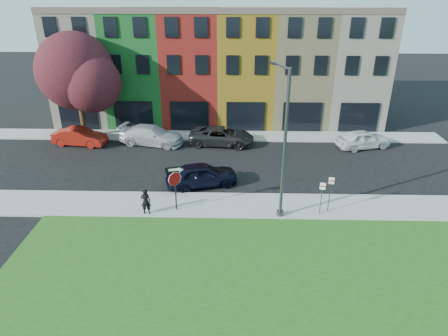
{
  "coord_description": "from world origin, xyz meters",
  "views": [
    {
      "loc": [
        -1.03,
        -17.95,
        12.45
      ],
      "look_at": [
        -1.6,
        4.0,
        2.11
      ],
      "focal_mm": 32.0,
      "sensor_mm": 36.0,
      "label": 1
    }
  ],
  "objects_px": {
    "man": "(146,201)",
    "street_lamp": "(283,146)",
    "stop_sign": "(175,179)",
    "sedan_near": "(202,175)"
  },
  "relations": [
    {
      "from": "stop_sign",
      "to": "sedan_near",
      "type": "distance_m",
      "value": 3.78
    },
    {
      "from": "sedan_near",
      "to": "man",
      "type": "bearing_deg",
      "value": 125.21
    },
    {
      "from": "stop_sign",
      "to": "street_lamp",
      "type": "xyz_separation_m",
      "value": [
        6.02,
        -0.28,
        2.27
      ]
    },
    {
      "from": "street_lamp",
      "to": "sedan_near",
      "type": "bearing_deg",
      "value": 125.74
    },
    {
      "from": "sedan_near",
      "to": "street_lamp",
      "type": "relative_size",
      "value": 0.6
    },
    {
      "from": "stop_sign",
      "to": "sedan_near",
      "type": "bearing_deg",
      "value": 53.21
    },
    {
      "from": "stop_sign",
      "to": "street_lamp",
      "type": "distance_m",
      "value": 6.44
    },
    {
      "from": "sedan_near",
      "to": "street_lamp",
      "type": "bearing_deg",
      "value": -143.85
    },
    {
      "from": "man",
      "to": "sedan_near",
      "type": "bearing_deg",
      "value": -129.87
    },
    {
      "from": "man",
      "to": "street_lamp",
      "type": "bearing_deg",
      "value": 179.52
    }
  ]
}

